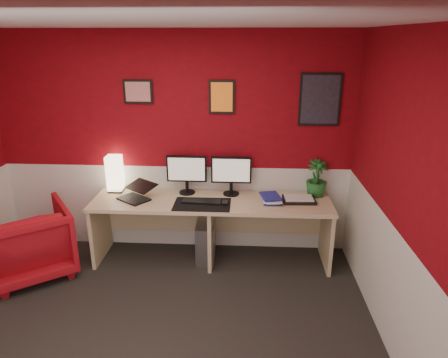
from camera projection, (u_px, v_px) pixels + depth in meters
The scene contains 24 objects.
ground at pixel (143, 345), 3.36m from camera, with size 4.00×3.50×0.01m, color black.
ceiling at pixel (117, 22), 2.53m from camera, with size 4.00×3.50×0.01m, color white.
wall_back at pixel (174, 145), 4.59m from camera, with size 4.00×0.01×2.50m, color maroon.
wall_right at pixel (414, 213), 2.84m from camera, with size 0.01×3.50×2.50m, color maroon.
wainscot_back at pixel (176, 207), 4.84m from camera, with size 4.00×0.01×1.00m, color silver.
wainscot_right at pixel (398, 303), 3.09m from camera, with size 0.01×3.50×1.00m, color silver.
desk at pixel (212, 231), 4.54m from camera, with size 2.60×0.65×0.73m, color tan.
shoji_lamp at pixel (115, 175), 4.62m from camera, with size 0.16×0.16×0.40m, color #FFE5B2.
laptop at pixel (133, 190), 4.40m from camera, with size 0.33×0.23×0.22m, color black.
monitor_left at pixel (186, 169), 4.53m from camera, with size 0.45×0.06×0.58m, color black.
monitor_right at pixel (231, 170), 4.49m from camera, with size 0.45×0.06×0.58m, color black.
desk_mat at pixel (202, 204), 4.30m from camera, with size 0.60×0.38×0.01m, color black.
keyboard at pixel (202, 201), 4.36m from camera, with size 0.42×0.14×0.02m, color black.
mouse at pixel (225, 203), 4.29m from camera, with size 0.06×0.10×0.03m, color black.
book_bottom at pixel (263, 200), 4.39m from camera, with size 0.20×0.26×0.02m, color navy.
book_middle at pixel (263, 198), 4.37m from camera, with size 0.20×0.28×0.02m, color silver.
book_top at pixel (262, 197), 4.35m from camera, with size 0.19×0.26×0.02m, color navy.
zen_tray at pixel (299, 200), 4.40m from camera, with size 0.35×0.25×0.03m, color black.
potted_plant at pixel (317, 178), 4.48m from camera, with size 0.23×0.23×0.41m, color #19591E.
pc_tower at pixel (206, 240), 4.62m from camera, with size 0.20×0.45×0.45m, color #99999E.
armchair at pixel (28, 242), 4.27m from camera, with size 0.81×0.83×0.76m, color #A4131C.
art_left at pixel (138, 92), 4.40m from camera, with size 0.32×0.02×0.26m, color red.
art_center at pixel (222, 97), 4.37m from camera, with size 0.28×0.02×0.36m, color orange.
art_right at pixel (320, 100), 4.32m from camera, with size 0.44×0.02×0.56m, color black.
Camera 1 is at (0.82, -2.67, 2.41)m, focal length 32.60 mm.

